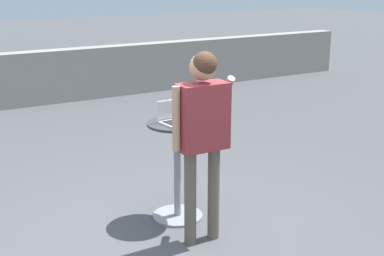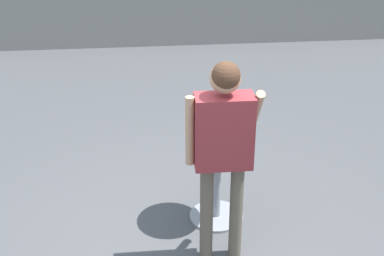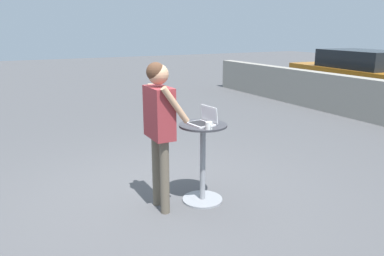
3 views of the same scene
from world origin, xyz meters
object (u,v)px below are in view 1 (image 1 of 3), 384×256
Objects in this scene: coffee_mug at (200,116)px; laptop at (176,118)px; cafe_table at (177,166)px; standing_person at (202,122)px.

laptop is at bearing 166.15° from coffee_mug.
cafe_table is 2.90× the size of laptop.
standing_person reaches higher than cafe_table.
coffee_mug is (0.23, -0.05, 0.49)m from cafe_table.
cafe_table is 0.55m from coffee_mug.
cafe_table is at bearing 85.03° from standing_person.
laptop reaches higher than cafe_table.
coffee_mug is at bearing 60.86° from standing_person.
cafe_table is 0.81m from standing_person.
coffee_mug is 0.06× the size of standing_person.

